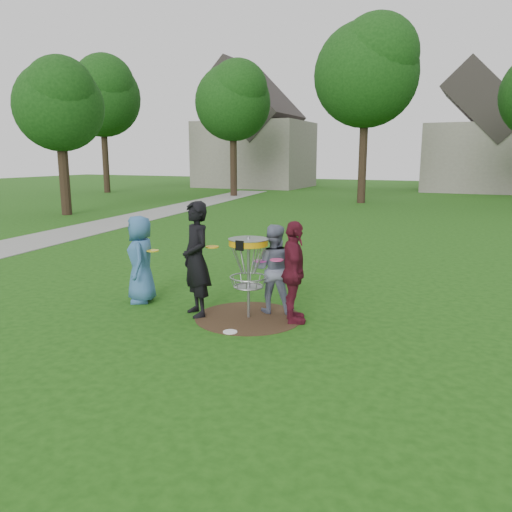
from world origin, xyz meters
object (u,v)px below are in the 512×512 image
at_px(player_black, 196,259).
at_px(disc_golf_basket, 248,258).
at_px(player_grey, 273,269).
at_px(player_blue, 141,259).
at_px(player_maroon, 294,272).

xyz_separation_m(player_black, disc_golf_basket, (0.86, 0.23, 0.05)).
relative_size(player_black, disc_golf_basket, 1.40).
relative_size(player_grey, disc_golf_basket, 1.11).
xyz_separation_m(player_blue, disc_golf_basket, (2.21, -0.04, 0.22)).
xyz_separation_m(player_black, player_grey, (1.10, 0.70, -0.20)).
bearing_deg(player_black, disc_golf_basket, 53.13).
distance_m(player_maroon, disc_golf_basket, 0.78).
bearing_deg(player_maroon, player_blue, 66.85).
bearing_deg(player_black, player_grey, 70.87).
height_order(player_blue, player_maroon, player_maroon).
height_order(player_black, player_grey, player_black).
relative_size(player_blue, disc_golf_basket, 1.16).
bearing_deg(disc_golf_basket, player_blue, 178.84).
bearing_deg(player_grey, player_black, 15.81).
distance_m(player_blue, disc_golf_basket, 2.22).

